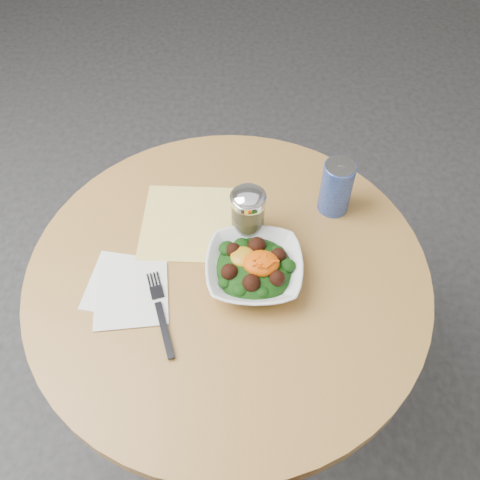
{
  "coord_description": "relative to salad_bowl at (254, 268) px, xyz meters",
  "views": [
    {
      "loc": [
        0.04,
        -0.67,
        1.73
      ],
      "look_at": [
        0.03,
        0.04,
        0.81
      ],
      "focal_mm": 40.0,
      "sensor_mm": 36.0,
      "label": 1
    }
  ],
  "objects": [
    {
      "name": "cloth_napkin",
      "position": [
        -0.14,
        0.15,
        -0.03
      ],
      "size": [
        0.26,
        0.24,
        0.0
      ],
      "primitive_type": "cube",
      "rotation": [
        0.0,
        0.0,
        -0.03
      ],
      "color": "yellow",
      "rests_on": "table"
    },
    {
      "name": "salad_bowl",
      "position": [
        0.0,
        0.0,
        0.0
      ],
      "size": [
        0.21,
        0.21,
        0.08
      ],
      "color": "white",
      "rests_on": "table"
    },
    {
      "name": "spice_shaker",
      "position": [
        -0.01,
        0.12,
        0.04
      ],
      "size": [
        0.08,
        0.08,
        0.14
      ],
      "color": "silver",
      "rests_on": "table"
    },
    {
      "name": "beverage_can",
      "position": [
        0.19,
        0.2,
        0.04
      ],
      "size": [
        0.07,
        0.07,
        0.14
      ],
      "color": "navy",
      "rests_on": "table"
    },
    {
      "name": "ground",
      "position": [
        -0.06,
        0.01,
        -0.78
      ],
      "size": [
        6.0,
        6.0,
        0.0
      ],
      "primitive_type": "plane",
      "color": "#29292B",
      "rests_on": "ground"
    },
    {
      "name": "fork",
      "position": [
        -0.2,
        -0.09,
        -0.02
      ],
      "size": [
        0.08,
        0.21,
        0.0
      ],
      "color": "black",
      "rests_on": "table"
    },
    {
      "name": "paper_napkins",
      "position": [
        -0.27,
        -0.04,
        -0.03
      ],
      "size": [
        0.2,
        0.21,
        0.0
      ],
      "color": "white",
      "rests_on": "table"
    },
    {
      "name": "table",
      "position": [
        -0.06,
        0.01,
        -0.23
      ],
      "size": [
        0.9,
        0.9,
        0.75
      ],
      "color": "black",
      "rests_on": "ground"
    }
  ]
}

